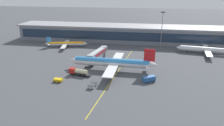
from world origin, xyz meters
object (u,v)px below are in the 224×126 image
lavatory_truck (149,79)px  commuter_jet_near (206,49)px  baggage_cart_0 (91,87)px  fuel_tanker (79,72)px  commuter_jet_far (66,44)px  main_airliner (112,62)px  baggage_cart_1 (94,84)px  pushback_tug (58,80)px

lavatory_truck → commuter_jet_near: 59.65m
baggage_cart_0 → fuel_tanker: bearing=126.7°
baggage_cart_0 → commuter_jet_far: (-33.85, 60.17, 1.57)m
main_airliner → lavatory_truck: size_ratio=7.50×
main_airliner → baggage_cart_1: main_airliner is taller
pushback_tug → commuter_jet_near: (75.65, 54.62, 2.03)m
lavatory_truck → baggage_cart_1: size_ratio=2.13×
main_airliner → lavatory_truck: 21.69m
commuter_jet_far → pushback_tug: bearing=-72.6°
baggage_cart_0 → commuter_jet_far: size_ratio=0.10×
baggage_cart_1 → commuter_jet_far: 66.62m
fuel_tanker → baggage_cart_0: size_ratio=3.84×
lavatory_truck → pushback_tug: bearing=-170.5°
main_airliner → baggage_cart_0: (-5.34, -22.04, -3.30)m
baggage_cart_0 → commuter_jet_far: 69.05m
baggage_cart_0 → commuter_jet_far: bearing=119.4°
main_airliner → baggage_cart_0: size_ratio=15.95×
main_airliner → baggage_cart_1: bearing=-104.2°
pushback_tug → commuter_jet_far: commuter_jet_far is taller
commuter_jet_near → baggage_cart_1: bearing=-136.5°
pushback_tug → baggage_cart_1: baggage_cart_1 is taller
fuel_tanker → commuter_jet_near: 82.83m
lavatory_truck → baggage_cart_1: lavatory_truck is taller
pushback_tug → baggage_cart_1: size_ratio=1.38×
baggage_cart_0 → commuter_jet_near: 83.57m
main_airliner → fuel_tanker: bearing=-147.6°
fuel_tanker → pushback_tug: fuel_tanker is taller
baggage_cart_0 → commuter_jet_near: bearing=44.8°
fuel_tanker → lavatory_truck: fuel_tanker is taller
main_airliner → pushback_tug: size_ratio=11.55×
fuel_tanker → baggage_cart_1: bearing=-43.5°
pushback_tug → commuter_jet_near: commuter_jet_near is taller
fuel_tanker → lavatory_truck: (33.22, -1.70, -0.32)m
baggage_cart_1 → commuter_jet_far: commuter_jet_far is taller
pushback_tug → commuter_jet_far: 58.62m
baggage_cart_1 → commuter_jet_near: 80.97m
commuter_jet_far → baggage_cart_1: bearing=-58.9°
lavatory_truck → commuter_jet_far: size_ratio=0.21×
fuel_tanker → pushback_tug: size_ratio=2.78×
fuel_tanker → commuter_jet_far: (-24.41, 47.52, 0.61)m
lavatory_truck → commuter_jet_far: 75.79m
baggage_cart_1 → commuter_jet_near: bearing=43.5°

